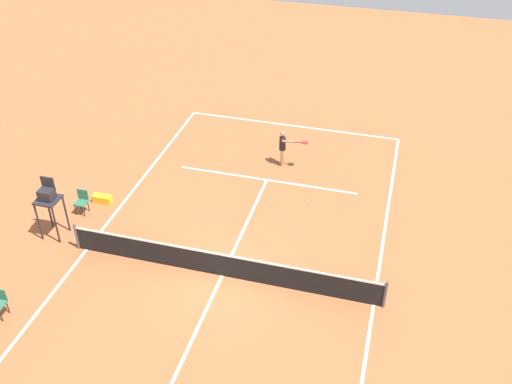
# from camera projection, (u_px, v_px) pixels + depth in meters

# --- Properties ---
(ground_plane) EXTENTS (60.00, 60.00, 0.00)m
(ground_plane) POSITION_uv_depth(u_px,v_px,m) (222.00, 275.00, 19.63)
(ground_plane) COLOR #AD5933
(court_lines) EXTENTS (10.24, 21.94, 0.01)m
(court_lines) POSITION_uv_depth(u_px,v_px,m) (222.00, 275.00, 19.63)
(court_lines) COLOR white
(court_lines) RESTS_ON ground
(tennis_net) EXTENTS (10.84, 0.10, 1.07)m
(tennis_net) POSITION_uv_depth(u_px,v_px,m) (222.00, 265.00, 19.35)
(tennis_net) COLOR #4C4C51
(tennis_net) RESTS_ON ground
(player_serving) EXTENTS (1.28, 0.47, 1.64)m
(player_serving) POSITION_uv_depth(u_px,v_px,m) (284.00, 146.00, 24.79)
(player_serving) COLOR #9E704C
(player_serving) RESTS_ON ground
(tennis_ball) EXTENTS (0.07, 0.07, 0.07)m
(tennis_ball) POSITION_uv_depth(u_px,v_px,m) (308.00, 201.00, 23.08)
(tennis_ball) COLOR #CCE033
(tennis_ball) RESTS_ON ground
(umpire_chair) EXTENTS (0.80, 0.80, 2.41)m
(umpire_chair) POSITION_uv_depth(u_px,v_px,m) (48.00, 199.00, 20.51)
(umpire_chair) COLOR #232328
(umpire_chair) RESTS_ON ground
(courtside_chair_mid) EXTENTS (0.44, 0.46, 0.95)m
(courtside_chair_mid) POSITION_uv_depth(u_px,v_px,m) (82.00, 201.00, 22.25)
(courtside_chair_mid) COLOR #262626
(courtside_chair_mid) RESTS_ON ground
(equipment_bag) EXTENTS (0.76, 0.32, 0.30)m
(equipment_bag) POSITION_uv_depth(u_px,v_px,m) (102.00, 199.00, 23.01)
(equipment_bag) COLOR yellow
(equipment_bag) RESTS_ON ground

